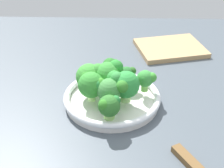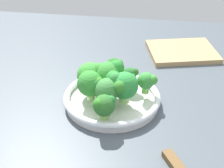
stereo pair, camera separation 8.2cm
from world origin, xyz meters
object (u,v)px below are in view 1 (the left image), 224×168
(broccoli_floret_3, at_px, (110,66))
(broccoli_floret_7, at_px, (109,106))
(broccoli_floret_0, at_px, (127,75))
(bowl, at_px, (112,98))
(broccoli_floret_4, at_px, (125,84))
(broccoli_floret_6, at_px, (109,89))
(broccoli_floret_8, at_px, (146,79))
(broccoli_floret_1, at_px, (110,75))
(broccoli_floret_5, at_px, (92,84))
(broccoli_floret_2, at_px, (90,76))
(cutting_board, at_px, (170,48))

(broccoli_floret_3, xyz_separation_m, broccoli_floret_7, (0.00, -0.18, -0.00))
(broccoli_floret_0, bearing_deg, bowl, -127.02)
(broccoli_floret_4, height_order, broccoli_floret_6, broccoli_floret_4)
(broccoli_floret_7, height_order, broccoli_floret_8, same)
(broccoli_floret_1, height_order, broccoli_floret_5, broccoli_floret_1)
(broccoli_floret_5, relative_size, broccoli_floret_7, 1.30)
(broccoli_floret_2, height_order, broccoli_floret_5, same)
(broccoli_floret_0, height_order, broccoli_floret_4, broccoli_floret_4)
(broccoli_floret_1, xyz_separation_m, broccoli_floret_6, (0.00, -0.05, -0.01))
(broccoli_floret_0, bearing_deg, broccoli_floret_6, -115.23)
(bowl, relative_size, cutting_board, 1.16)
(bowl, xyz_separation_m, broccoli_floret_2, (-0.06, 0.01, 0.06))
(broccoli_floret_4, relative_size, broccoli_floret_8, 1.38)
(broccoli_floret_0, height_order, broccoli_floret_7, broccoli_floret_7)
(broccoli_floret_4, xyz_separation_m, broccoli_floret_5, (-0.08, 0.00, -0.00))
(bowl, height_order, broccoli_floret_7, broccoli_floret_7)
(broccoli_floret_3, bearing_deg, broccoli_floret_8, -34.85)
(broccoli_floret_2, bearing_deg, broccoli_floret_6, -47.82)
(broccoli_floret_1, bearing_deg, broccoli_floret_8, 5.54)
(broccoli_floret_0, bearing_deg, broccoli_floret_1, -136.10)
(broccoli_floret_7, bearing_deg, broccoli_floret_3, 91.07)
(broccoli_floret_2, relative_size, broccoli_floret_4, 0.96)
(broccoli_floret_5, xyz_separation_m, broccoli_floret_6, (0.04, -0.02, -0.00))
(broccoli_floret_6, relative_size, broccoli_floret_8, 1.22)
(broccoli_floret_4, bearing_deg, broccoli_floret_0, 85.51)
(broccoli_floret_2, height_order, broccoli_floret_4, broccoli_floret_4)
(broccoli_floret_0, relative_size, broccoli_floret_8, 0.84)
(cutting_board, bearing_deg, broccoli_floret_5, -124.80)
(bowl, distance_m, broccoli_floret_0, 0.08)
(bowl, bearing_deg, broccoli_floret_1, 124.85)
(broccoli_floret_4, bearing_deg, broccoli_floret_2, 155.14)
(broccoli_floret_0, distance_m, broccoli_floret_7, 0.16)
(broccoli_floret_8, bearing_deg, broccoli_floret_1, -174.46)
(broccoli_floret_2, height_order, broccoli_floret_8, broccoli_floret_2)
(broccoli_floret_5, bearing_deg, broccoli_floret_1, 37.98)
(broccoli_floret_5, bearing_deg, cutting_board, 55.20)
(bowl, relative_size, broccoli_floret_2, 3.26)
(broccoli_floret_1, height_order, broccoli_floret_4, broccoli_floret_1)
(broccoli_floret_5, relative_size, broccoli_floret_8, 1.32)
(bowl, xyz_separation_m, broccoli_floret_5, (-0.05, -0.02, 0.06))
(bowl, height_order, broccoli_floret_2, broccoli_floret_2)
(broccoli_floret_3, relative_size, broccoli_floret_6, 0.80)
(broccoli_floret_3, bearing_deg, broccoli_floret_7, -88.93)
(broccoli_floret_6, relative_size, broccoli_floret_7, 1.20)
(broccoli_floret_4, relative_size, broccoli_floret_6, 1.13)
(bowl, xyz_separation_m, broccoli_floret_3, (-0.01, 0.08, 0.05))
(broccoli_floret_7, bearing_deg, broccoli_floret_0, 74.06)
(broccoli_floret_4, xyz_separation_m, broccoli_floret_6, (-0.04, -0.01, -0.01))
(broccoli_floret_6, bearing_deg, broccoli_floret_2, 132.18)
(broccoli_floret_0, relative_size, cutting_board, 0.23)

